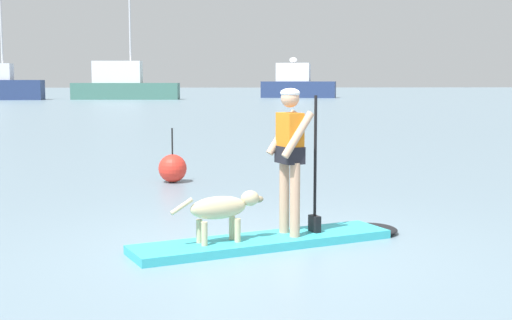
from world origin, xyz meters
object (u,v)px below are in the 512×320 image
Objects in this scene: person_paddler at (291,150)px; moored_boat_outer at (123,85)px; paddleboard at (280,240)px; moored_boat_far_port at (297,85)px; dog at (222,209)px; marker_buoy at (173,168)px.

moored_boat_outer reaches higher than person_paddler.
moored_boat_far_port is at bearing 81.51° from paddleboard.
moored_boat_outer is at bearing -162.67° from moored_boat_far_port.
dog reaches higher than paddleboard.
moored_boat_far_port reaches higher than person_paddler.
moored_boat_far_port reaches higher than paddleboard.
moored_boat_outer is at bearing 96.60° from marker_buoy.
moored_boat_outer is at bearing 96.70° from dog.
paddleboard is 3.17× the size of dog.
paddleboard is 3.32× the size of marker_buoy.
dog is at bearing -99.00° from moored_boat_far_port.
person_paddler is 0.19× the size of moored_boat_far_port.
person_paddler reaches higher than paddleboard.
paddleboard is at bearing -82.68° from moored_boat_outer.
moored_boat_outer reaches higher than moored_boat_far_port.
person_paddler reaches higher than dog.
moored_boat_far_port is at bearing 81.00° from dog.
moored_boat_far_port is at bearing 81.60° from person_paddler.
person_paddler is 1.68× the size of marker_buoy.
paddleboard is 73.06m from moored_boat_far_port.
marker_buoy is (-0.74, 5.45, -0.21)m from dog.
paddleboard is 66.79m from moored_boat_outer.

